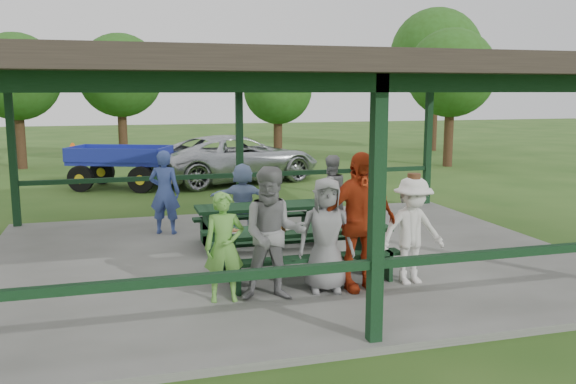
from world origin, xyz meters
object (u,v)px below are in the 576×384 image
object	(u,v)px
contestant_green	(224,247)
spectator_lblue	(243,199)
picnic_table_near	(303,245)
spectator_grey	(330,193)
picnic_table_far	(262,220)
spectator_blue	(165,192)
contestant_grey_mid	(326,235)
farm_trailer	(120,166)
contestant_white_fedora	(412,230)
pickup_truck	(237,158)
contestant_grey_left	(273,234)
contestant_red	(358,221)

from	to	relation	value
contestant_green	spectator_lblue	bearing A→B (deg)	79.81
picnic_table_near	spectator_lblue	xyz separation A→B (m)	(-0.35, 2.87, 0.24)
picnic_table_near	spectator_grey	world-z (taller)	spectator_grey
picnic_table_far	spectator_blue	world-z (taller)	spectator_blue
spectator_lblue	spectator_blue	distance (m)	1.57
spectator_blue	contestant_grey_mid	bearing A→B (deg)	133.65
contestant_grey_mid	spectator_blue	size ratio (longest dim) A/B	0.97
contestant_green	farm_trailer	xyz separation A→B (m)	(-1.21, 11.07, -0.17)
picnic_table_far	contestant_white_fedora	world-z (taller)	contestant_white_fedora
spectator_lblue	contestant_grey_mid	bearing A→B (deg)	113.63
picnic_table_far	spectator_blue	bearing A→B (deg)	138.65
picnic_table_near	farm_trailer	xyz separation A→B (m)	(-2.58, 10.26, 0.10)
contestant_green	spectator_blue	xyz separation A→B (m)	(-0.44, 4.24, 0.09)
contestant_green	spectator_grey	distance (m)	4.48
picnic_table_far	pickup_truck	world-z (taller)	pickup_truck
picnic_table_near	spectator_grey	xyz separation A→B (m)	(1.41, 2.71, 0.30)
contestant_grey_left	contestant_grey_mid	distance (m)	0.83
spectator_lblue	spectator_blue	bearing A→B (deg)	-3.97
picnic_table_near	contestant_white_fedora	size ratio (longest dim) A/B	1.62
picnic_table_near	picnic_table_far	world-z (taller)	same
picnic_table_near	contestant_grey_mid	distance (m)	0.86
picnic_table_far	spectator_blue	distance (m)	2.20
contestant_white_fedora	farm_trailer	xyz separation A→B (m)	(-3.99, 11.07, -0.22)
picnic_table_far	spectator_grey	xyz separation A→B (m)	(1.59, 0.71, 0.31)
picnic_table_far	contestant_red	size ratio (longest dim) A/B	1.20
spectator_blue	picnic_table_near	bearing A→B (deg)	137.25
contestant_grey_mid	contestant_green	bearing A→B (deg)	-166.41
spectator_grey	farm_trailer	bearing A→B (deg)	-70.74
pickup_truck	contestant_green	bearing A→B (deg)	151.80
contestant_grey_mid	spectator_blue	distance (m)	4.63
contestant_green	contestant_white_fedora	distance (m)	2.79
pickup_truck	contestant_grey_mid	bearing A→B (deg)	158.93
contestant_white_fedora	spectator_blue	bearing A→B (deg)	124.68
contestant_green	contestant_white_fedora	bearing A→B (deg)	5.44
contestant_grey_mid	farm_trailer	bearing A→B (deg)	116.24
contestant_green	farm_trailer	world-z (taller)	contestant_green
contestant_green	contestant_red	bearing A→B (deg)	4.47
contestant_white_fedora	pickup_truck	distance (m)	11.44
contestant_grey_left	contestant_red	bearing A→B (deg)	15.23
contestant_grey_left	contestant_red	xyz separation A→B (m)	(1.27, 0.10, 0.08)
picnic_table_near	spectator_blue	world-z (taller)	spectator_blue
picnic_table_far	spectator_lblue	size ratio (longest dim) A/B	1.66
contestant_green	spectator_lblue	world-z (taller)	contestant_green
contestant_green	contestant_grey_mid	distance (m)	1.46
spectator_blue	farm_trailer	bearing A→B (deg)	-64.13
contestant_green	contestant_grey_left	distance (m)	0.68
picnic_table_far	spectator_grey	world-z (taller)	spectator_grey
contestant_grey_left	farm_trailer	world-z (taller)	contestant_grey_left
picnic_table_near	contestant_grey_left	xyz separation A→B (m)	(-0.72, -0.94, 0.44)
spectator_grey	farm_trailer	world-z (taller)	spectator_grey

